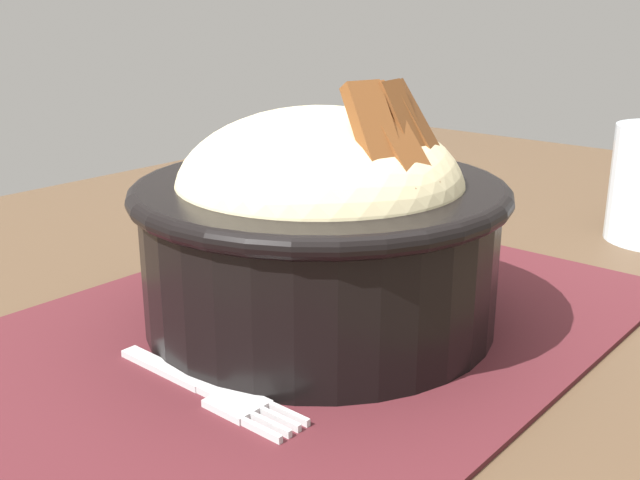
% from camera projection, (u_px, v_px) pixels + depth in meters
% --- Properties ---
extents(table, '(1.26, 0.82, 0.75)m').
position_uv_depth(table, '(312.00, 401.00, 0.51)').
color(table, '#4C3826').
rests_on(table, ground_plane).
extents(placemat, '(0.42, 0.30, 0.00)m').
position_uv_depth(placemat, '(307.00, 327.00, 0.45)').
color(placemat, '#47191E').
rests_on(placemat, table).
extents(bowl, '(0.22, 0.22, 0.14)m').
position_uv_depth(bowl, '(320.00, 223.00, 0.44)').
color(bowl, black).
rests_on(bowl, placemat).
extents(fork, '(0.02, 0.12, 0.00)m').
position_uv_depth(fork, '(212.00, 391.00, 0.37)').
color(fork, silver).
rests_on(fork, placemat).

